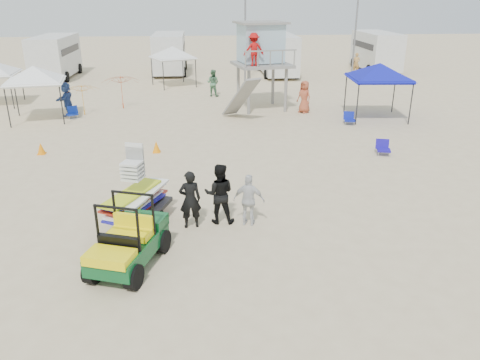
{
  "coord_description": "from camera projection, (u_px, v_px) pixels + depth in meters",
  "views": [
    {
      "loc": [
        -0.61,
        -9.59,
        6.34
      ],
      "look_at": [
        0.5,
        3.0,
        1.3
      ],
      "focal_mm": 35.0,
      "sensor_mm": 36.0,
      "label": 1
    }
  ],
  "objects": [
    {
      "name": "cone_far",
      "position": [
        156.0,
        147.0,
        20.01
      ],
      "size": [
        0.34,
        0.34,
        0.5
      ],
      "primitive_type": "cone",
      "color": "orange",
      "rests_on": "ground"
    },
    {
      "name": "canopy_white_c",
      "position": [
        172.0,
        48.0,
        33.54
      ],
      "size": [
        3.45,
        3.45,
        3.25
      ],
      "color": "black",
      "rests_on": "ground"
    },
    {
      "name": "distant_beachgoers",
      "position": [
        198.0,
        89.0,
        28.73
      ],
      "size": [
        21.47,
        14.36,
        1.84
      ],
      "color": "#4A7C56",
      "rests_on": "ground"
    },
    {
      "name": "cone_near",
      "position": [
        41.0,
        148.0,
        19.79
      ],
      "size": [
        0.34,
        0.34,
        0.5
      ],
      "primitive_type": "cone",
      "color": "orange",
      "rests_on": "ground"
    },
    {
      "name": "rv_mid_right",
      "position": [
        277.0,
        52.0,
        38.84
      ],
      "size": [
        2.64,
        7.0,
        3.25
      ],
      "color": "silver",
      "rests_on": "ground"
    },
    {
      "name": "rv_far_right",
      "position": [
        376.0,
        49.0,
        40.96
      ],
      "size": [
        2.64,
        6.6,
        3.25
      ],
      "color": "silver",
      "rests_on": "ground"
    },
    {
      "name": "lifeguard_tower",
      "position": [
        260.0,
        46.0,
        26.5
      ],
      "size": [
        3.5,
        3.5,
        4.79
      ],
      "color": "gray",
      "rests_on": "ground"
    },
    {
      "name": "canopy_blue",
      "position": [
        380.0,
        66.0,
        24.63
      ],
      "size": [
        3.14,
        3.14,
        3.36
      ],
      "color": "black",
      "rests_on": "ground"
    },
    {
      "name": "utility_cart",
      "position": [
        126.0,
        237.0,
        11.37
      ],
      "size": [
        1.88,
        2.62,
        1.8
      ],
      "color": "#0C4D21",
      "rests_on": "ground"
    },
    {
      "name": "man_right",
      "position": [
        249.0,
        200.0,
        13.54
      ],
      "size": [
        0.99,
        0.63,
        1.57
      ],
      "primitive_type": "imported",
      "rotation": [
        0.0,
        0.0,
        2.85
      ],
      "color": "silver",
      "rests_on": "ground"
    },
    {
      "name": "umbrella_a",
      "position": [
        122.0,
        92.0,
        27.38
      ],
      "size": [
        2.28,
        2.32,
        1.96
      ],
      "primitive_type": "imported",
      "rotation": [
        0.0,
        0.0,
        0.06
      ],
      "color": "red",
      "rests_on": "ground"
    },
    {
      "name": "beach_chair_c",
      "position": [
        349.0,
        118.0,
        24.36
      ],
      "size": [
        0.66,
        0.71,
        0.64
      ],
      "color": "#0E1B9B",
      "rests_on": "ground"
    },
    {
      "name": "light_pole_right",
      "position": [
        356.0,
        25.0,
        37.13
      ],
      "size": [
        0.14,
        0.14,
        8.0
      ],
      "primitive_type": "cylinder",
      "color": "slate",
      "rests_on": "ground"
    },
    {
      "name": "light_pole_left",
      "position": [
        245.0,
        27.0,
        35.01
      ],
      "size": [
        0.14,
        0.14,
        8.0
      ],
      "primitive_type": "cylinder",
      "color": "slate",
      "rests_on": "ground"
    },
    {
      "name": "canopy_white_a",
      "position": [
        33.0,
        69.0,
        24.27
      ],
      "size": [
        3.17,
        3.17,
        3.27
      ],
      "color": "black",
      "rests_on": "ground"
    },
    {
      "name": "ground",
      "position": [
        230.0,
        277.0,
        11.27
      ],
      "size": [
        140.0,
        140.0,
        0.0
      ],
      "primitive_type": "plane",
      "color": "beige",
      "rests_on": "ground"
    },
    {
      "name": "rv_mid_left",
      "position": [
        169.0,
        52.0,
        39.5
      ],
      "size": [
        2.65,
        6.5,
        3.25
      ],
      "color": "silver",
      "rests_on": "ground"
    },
    {
      "name": "surf_trailer",
      "position": [
        138.0,
        197.0,
        13.52
      ],
      "size": [
        1.88,
        2.59,
        2.17
      ],
      "color": "black",
      "rests_on": "ground"
    },
    {
      "name": "beach_chair_a",
      "position": [
        72.0,
        112.0,
        25.58
      ],
      "size": [
        0.72,
        0.81,
        0.64
      ],
      "color": "#102EB2",
      "rests_on": "ground"
    },
    {
      "name": "man_mid",
      "position": [
        219.0,
        194.0,
        13.65
      ],
      "size": [
        0.96,
        0.79,
        1.83
      ],
      "primitive_type": "imported",
      "rotation": [
        0.0,
        0.0,
        3.03
      ],
      "color": "black",
      "rests_on": "ground"
    },
    {
      "name": "man_left",
      "position": [
        190.0,
        200.0,
        13.37
      ],
      "size": [
        0.69,
        0.5,
        1.74
      ],
      "primitive_type": "imported",
      "rotation": [
        0.0,
        0.0,
        3.29
      ],
      "color": "black",
      "rests_on": "ground"
    },
    {
      "name": "umbrella_b",
      "position": [
        83.0,
        100.0,
        25.98
      ],
      "size": [
        2.63,
        2.64,
        1.72
      ],
      "primitive_type": "imported",
      "rotation": [
        0.0,
        0.0,
        0.61
      ],
      "color": "orange",
      "rests_on": "ground"
    },
    {
      "name": "beach_chair_b",
      "position": [
        383.0,
        147.0,
        19.74
      ],
      "size": [
        0.66,
        0.71,
        0.64
      ],
      "color": "#1A0E9E",
      "rests_on": "ground"
    },
    {
      "name": "rv_far_left",
      "position": [
        55.0,
        55.0,
        37.38
      ],
      "size": [
        2.64,
        6.8,
        3.25
      ],
      "color": "silver",
      "rests_on": "ground"
    }
  ]
}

